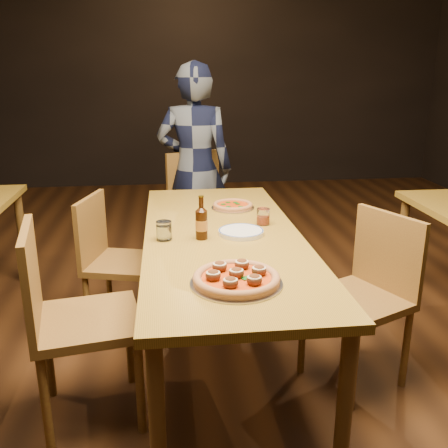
{
  "coord_description": "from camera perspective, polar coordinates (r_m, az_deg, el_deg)",
  "views": [
    {
      "loc": [
        -0.28,
        -2.42,
        1.57
      ],
      "look_at": [
        0.0,
        -0.05,
        0.82
      ],
      "focal_mm": 40.0,
      "sensor_mm": 36.0,
      "label": 1
    }
  ],
  "objects": [
    {
      "name": "room_shell",
      "position": [
        2.45,
        -0.15,
        24.19
      ],
      "size": [
        9.0,
        9.0,
        9.0
      ],
      "color": "black",
      "rests_on": "ground"
    },
    {
      "name": "ground",
      "position": [
        2.89,
        -0.12,
        -15.37
      ],
      "size": [
        9.0,
        9.0,
        0.0
      ],
      "primitive_type": "plane",
      "color": "black"
    },
    {
      "name": "chair_main_nw",
      "position": [
        2.35,
        -15.37,
        -10.49
      ],
      "size": [
        0.53,
        0.53,
        0.98
      ],
      "primitive_type": null,
      "rotation": [
        0.0,
        0.0,
        1.75
      ],
      "color": "brown",
      "rests_on": "ground"
    },
    {
      "name": "pizza_meatball",
      "position": [
        1.98,
        1.42,
        -6.19
      ],
      "size": [
        0.37,
        0.37,
        0.07
      ],
      "rotation": [
        0.0,
        0.0,
        -0.12
      ],
      "color": "#B7B7BF",
      "rests_on": "table_main"
    },
    {
      "name": "chair_end",
      "position": [
        3.9,
        -2.13,
        1.37
      ],
      "size": [
        0.6,
        0.6,
        0.98
      ],
      "primitive_type": null,
      "rotation": [
        0.0,
        0.0,
        0.4
      ],
      "color": "brown",
      "rests_on": "ground"
    },
    {
      "name": "chair_main_sw",
      "position": [
        3.1,
        -11.39,
        -4.29
      ],
      "size": [
        0.5,
        0.5,
        0.88
      ],
      "primitive_type": null,
      "rotation": [
        0.0,
        0.0,
        1.31
      ],
      "color": "brown",
      "rests_on": "ground"
    },
    {
      "name": "pizza_margherita",
      "position": [
        3.03,
        1.01,
        2.12
      ],
      "size": [
        0.26,
        0.26,
        0.03
      ],
      "rotation": [
        0.0,
        0.0,
        -0.02
      ],
      "color": "#B7B7BF",
      "rests_on": "table_main"
    },
    {
      "name": "diner",
      "position": [
        3.93,
        -3.36,
        6.3
      ],
      "size": [
        0.65,
        0.49,
        1.62
      ],
      "primitive_type": "imported",
      "rotation": [
        0.0,
        0.0,
        2.95
      ],
      "color": "black",
      "rests_on": "ground"
    },
    {
      "name": "water_glass",
      "position": [
        2.48,
        -6.88,
        -0.76
      ],
      "size": [
        0.08,
        0.08,
        0.1
      ],
      "primitive_type": "cylinder",
      "color": "white",
      "rests_on": "table_main"
    },
    {
      "name": "chair_main_e",
      "position": [
        2.62,
        14.92,
        -8.29
      ],
      "size": [
        0.57,
        0.57,
        0.92
      ],
      "primitive_type": null,
      "rotation": [
        0.0,
        0.0,
        -1.14
      ],
      "color": "brown",
      "rests_on": "ground"
    },
    {
      "name": "table_main",
      "position": [
        2.59,
        -0.13,
        -2.66
      ],
      "size": [
        0.8,
        2.0,
        0.75
      ],
      "color": "brown",
      "rests_on": "ground"
    },
    {
      "name": "plate_stack",
      "position": [
        2.56,
        1.96,
        -0.93
      ],
      "size": [
        0.23,
        0.23,
        0.02
      ],
      "primitive_type": "cylinder",
      "color": "white",
      "rests_on": "table_main"
    },
    {
      "name": "amber_glass",
      "position": [
        2.72,
        4.5,
        0.86
      ],
      "size": [
        0.07,
        0.07,
        0.09
      ],
      "primitive_type": "cylinder",
      "color": "#B03D13",
      "rests_on": "table_main"
    },
    {
      "name": "beer_bottle",
      "position": [
        2.48,
        -2.59,
        0.01
      ],
      "size": [
        0.06,
        0.06,
        0.22
      ],
      "rotation": [
        0.0,
        0.0,
        0.37
      ],
      "color": "black",
      "rests_on": "table_main"
    }
  ]
}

